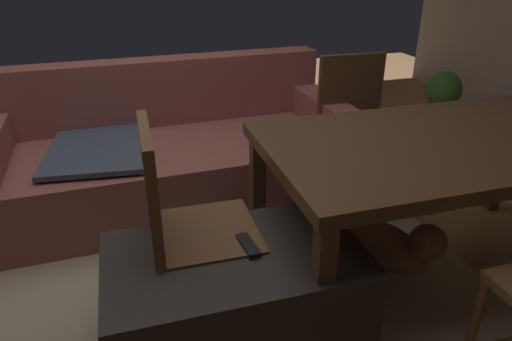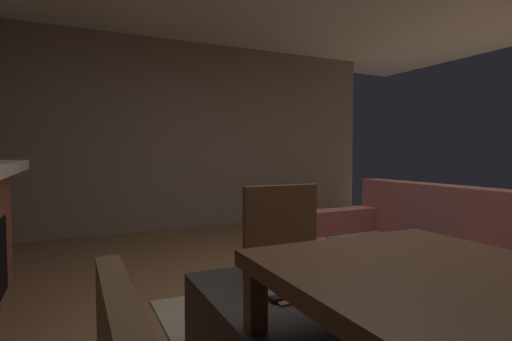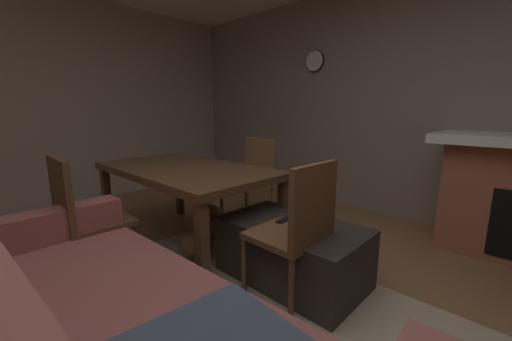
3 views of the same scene
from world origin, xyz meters
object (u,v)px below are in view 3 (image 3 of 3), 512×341
at_px(small_dog, 202,232).
at_px(tv_remote, 284,220).
at_px(wall_clock, 315,61).
at_px(ottoman_coffee_table, 292,252).
at_px(dining_table, 186,175).
at_px(dining_chair_south, 253,175).
at_px(dining_chair_north, 82,213).
at_px(dining_chair_west, 298,225).

bearing_deg(small_dog, tv_remote, -167.11).
bearing_deg(tv_remote, wall_clock, -67.53).
distance_m(ottoman_coffee_table, dining_table, 1.17).
distance_m(dining_chair_south, wall_clock, 1.82).
relative_size(tv_remote, dining_chair_north, 0.17).
relative_size(tv_remote, dining_table, 0.09).
bearing_deg(dining_table, dining_chair_south, -90.02).
distance_m(ottoman_coffee_table, dining_chair_west, 0.40).
bearing_deg(dining_chair_west, small_dog, 0.78).
relative_size(dining_chair_west, dining_chair_south, 1.00).
xyz_separation_m(ottoman_coffee_table, dining_chair_south, (1.07, -0.69, 0.30)).
xyz_separation_m(tv_remote, wall_clock, (1.05, -1.92, 1.43)).
relative_size(dining_chair_north, wall_clock, 3.32).
height_order(ottoman_coffee_table, dining_chair_west, dining_chair_west).
bearing_deg(dining_chair_north, ottoman_coffee_table, -135.65).
bearing_deg(tv_remote, dining_chair_west, 139.66).
relative_size(ottoman_coffee_table, wall_clock, 3.66).
bearing_deg(small_dog, dining_chair_west, -179.22).
relative_size(ottoman_coffee_table, dining_chair_north, 1.10).
distance_m(dining_chair_north, dining_chair_south, 1.73).
xyz_separation_m(dining_chair_south, wall_clock, (0.04, -1.21, 1.35)).
bearing_deg(dining_chair_north, dining_chair_west, -145.24).
relative_size(dining_chair_north, dining_chair_south, 1.00).
distance_m(tv_remote, dining_table, 1.04).
relative_size(small_dog, wall_clock, 2.08).
distance_m(ottoman_coffee_table, small_dog, 0.85).
bearing_deg(wall_clock, dining_table, 91.11).
height_order(dining_chair_north, dining_chair_west, same).
relative_size(dining_table, dining_chair_south, 1.83).
bearing_deg(tv_remote, dining_chair_north, 39.43).
distance_m(dining_table, wall_clock, 2.41).
bearing_deg(ottoman_coffee_table, dining_chair_north, 44.35).
relative_size(dining_chair_north, small_dog, 1.60).
height_order(small_dog, wall_clock, wall_clock).
relative_size(ottoman_coffee_table, dining_chair_west, 1.10).
height_order(ottoman_coffee_table, dining_chair_north, dining_chair_north).
distance_m(dining_chair_west, dining_chair_south, 1.52).
bearing_deg(dining_chair_north, small_dog, -105.63).
bearing_deg(dining_chair_west, ottoman_coffee_table, -45.26).
xyz_separation_m(dining_table, wall_clock, (0.04, -2.08, 1.21)).
distance_m(ottoman_coffee_table, tv_remote, 0.24).
relative_size(dining_table, dining_chair_north, 1.83).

